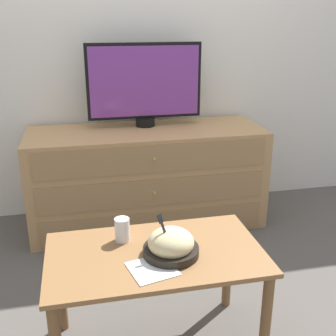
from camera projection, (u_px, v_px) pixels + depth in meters
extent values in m
plane|color=#56514C|center=(151.00, 202.00, 3.38)|extent=(12.00, 12.00, 0.00)
cube|color=white|center=(148.00, 33.00, 2.96)|extent=(12.00, 0.05, 2.60)
cube|color=tan|center=(147.00, 177.00, 2.96)|extent=(1.60, 0.56, 0.69)
cube|color=#A1794C|center=(155.00, 225.00, 2.78)|extent=(1.47, 0.01, 0.18)
sphere|color=tan|center=(155.00, 225.00, 2.77)|extent=(0.02, 0.02, 0.02)
cube|color=#A1794C|center=(154.00, 193.00, 2.70)|extent=(1.47, 0.01, 0.18)
sphere|color=tan|center=(155.00, 193.00, 2.70)|extent=(0.02, 0.02, 0.02)
cube|color=#A1794C|center=(154.00, 159.00, 2.62)|extent=(1.47, 0.01, 0.18)
sphere|color=tan|center=(154.00, 159.00, 2.62)|extent=(0.02, 0.02, 0.02)
cylinder|color=black|center=(145.00, 122.00, 2.94)|extent=(0.13, 0.13, 0.06)
cube|color=black|center=(144.00, 81.00, 2.85)|extent=(0.78, 0.04, 0.51)
cube|color=#7A3893|center=(145.00, 82.00, 2.83)|extent=(0.74, 0.01, 0.47)
cube|color=olive|center=(155.00, 254.00, 1.74)|extent=(0.89, 0.52, 0.02)
cylinder|color=brown|center=(265.00, 324.00, 1.70)|extent=(0.04, 0.04, 0.48)
cylinder|color=brown|center=(60.00, 286.00, 1.95)|extent=(0.04, 0.04, 0.48)
cylinder|color=brown|center=(228.00, 265.00, 2.11)|extent=(0.04, 0.04, 0.48)
cylinder|color=black|center=(171.00, 251.00, 1.71)|extent=(0.23, 0.23, 0.03)
ellipsoid|color=beige|center=(171.00, 242.00, 1.70)|extent=(0.19, 0.19, 0.12)
cube|color=black|center=(167.00, 237.00, 1.66)|extent=(0.05, 0.06, 0.14)
cube|color=black|center=(160.00, 219.00, 1.66)|extent=(0.03, 0.03, 0.03)
cylinder|color=white|center=(122.00, 234.00, 1.82)|extent=(0.06, 0.06, 0.07)
cylinder|color=white|center=(122.00, 230.00, 1.81)|extent=(0.07, 0.07, 0.10)
cube|color=white|center=(152.00, 269.00, 1.62)|extent=(0.20, 0.20, 0.00)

